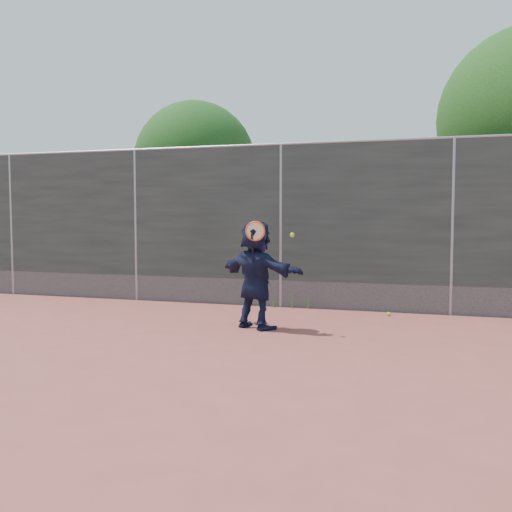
% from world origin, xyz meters
% --- Properties ---
extents(ground, '(80.00, 80.00, 0.00)m').
position_xyz_m(ground, '(0.00, 0.00, 0.00)').
color(ground, '#9E4C42').
rests_on(ground, ground).
extents(player, '(1.58, 1.08, 1.64)m').
position_xyz_m(player, '(0.17, 1.41, 0.82)').
color(player, '#131935').
rests_on(player, ground).
extents(ball_ground, '(0.07, 0.07, 0.07)m').
position_xyz_m(ball_ground, '(2.00, 3.07, 0.03)').
color(ball_ground, '#9FD22E').
rests_on(ball_ground, ground).
extents(fence, '(20.00, 0.06, 3.03)m').
position_xyz_m(fence, '(-0.00, 3.50, 1.58)').
color(fence, '#38423D').
rests_on(fence, ground).
extents(swing_action, '(0.73, 0.13, 0.51)m').
position_xyz_m(swing_action, '(0.27, 1.21, 1.45)').
color(swing_action, '#E55215').
rests_on(swing_action, ground).
extents(tree_left, '(3.15, 3.00, 4.53)m').
position_xyz_m(tree_left, '(-2.85, 6.55, 2.94)').
color(tree_left, '#382314').
rests_on(tree_left, ground).
extents(weed_clump, '(0.68, 0.07, 0.30)m').
position_xyz_m(weed_clump, '(0.29, 3.38, 0.13)').
color(weed_clump, '#387226').
rests_on(weed_clump, ground).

